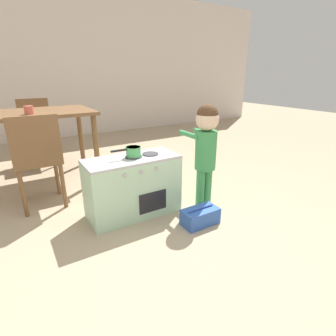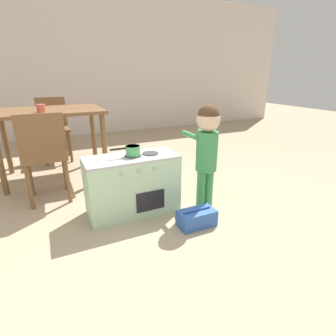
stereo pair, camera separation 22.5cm
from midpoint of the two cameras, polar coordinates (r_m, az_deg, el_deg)
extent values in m
plane|color=tan|center=(1.72, -1.48, -21.85)|extent=(16.00, 16.00, 0.00)
cube|color=beige|center=(5.32, -21.27, 20.35)|extent=(10.00, 0.06, 2.60)
cube|color=#B2DBB7|center=(2.24, -4.93, -3.94)|extent=(0.77, 0.34, 0.49)
cube|color=#B7BABC|center=(2.15, -5.12, 2.22)|extent=(0.77, 0.34, 0.02)
cylinder|color=#38383D|center=(2.16, -4.66, 2.64)|extent=(0.14, 0.14, 0.01)
cylinder|color=#38383D|center=(2.21, -0.95, 3.16)|extent=(0.14, 0.14, 0.01)
cube|color=black|center=(2.17, -0.83, -7.25)|extent=(0.24, 0.01, 0.17)
cylinder|color=#B2B2B7|center=(1.98, -6.91, -1.35)|extent=(0.03, 0.01, 0.03)
cylinder|color=#B2B2B7|center=(2.02, -3.32, -0.77)|extent=(0.03, 0.01, 0.03)
cylinder|color=#B2B2B7|center=(2.07, 0.12, -0.20)|extent=(0.03, 0.01, 0.03)
cylinder|color=#4CAD5B|center=(2.14, -4.69, 3.76)|extent=(0.12, 0.12, 0.08)
cylinder|color=#4CAD5B|center=(2.13, -4.72, 4.63)|extent=(0.12, 0.12, 0.01)
cylinder|color=black|center=(2.10, -7.86, 4.07)|extent=(0.13, 0.02, 0.02)
cylinder|color=#3D9351|center=(2.36, 9.89, -4.64)|extent=(0.08, 0.08, 0.36)
cylinder|color=#3D9351|center=(2.41, 11.51, -4.27)|extent=(0.08, 0.08, 0.36)
cylinder|color=#3D9351|center=(2.26, 11.26, 3.56)|extent=(0.18, 0.18, 0.34)
sphere|color=beige|center=(2.21, 11.73, 10.21)|extent=(0.20, 0.20, 0.20)
sphere|color=#4C331E|center=(2.20, 11.80, 11.09)|extent=(0.18, 0.18, 0.18)
cylinder|color=#3D9351|center=(2.29, 7.82, 7.02)|extent=(0.04, 0.27, 0.04)
cylinder|color=#3D9351|center=(2.39, 11.17, 7.33)|extent=(0.04, 0.27, 0.04)
cube|color=#335BB2|center=(2.14, 9.32, -10.80)|extent=(0.30, 0.16, 0.13)
cylinder|color=#335BB2|center=(2.10, 9.43, -9.02)|extent=(0.24, 0.02, 0.02)
cube|color=brown|center=(3.16, -22.69, 11.34)|extent=(1.13, 0.78, 0.03)
cylinder|color=brown|center=(2.98, -11.57, 4.40)|extent=(0.06, 0.06, 0.74)
cylinder|color=brown|center=(3.56, -30.31, 4.59)|extent=(0.06, 0.06, 0.74)
cylinder|color=brown|center=(3.61, -14.23, 6.89)|extent=(0.06, 0.06, 0.74)
cube|color=brown|center=(2.61, -23.06, 2.36)|extent=(0.38, 0.38, 0.03)
cube|color=brown|center=(2.39, -23.49, 6.09)|extent=(0.38, 0.02, 0.40)
cylinder|color=brown|center=(2.53, -25.72, -3.94)|extent=(0.04, 0.04, 0.42)
cylinder|color=brown|center=(2.54, -18.62, -2.87)|extent=(0.04, 0.04, 0.42)
cylinder|color=brown|center=(2.83, -25.84, -1.54)|extent=(0.04, 0.04, 0.42)
cylinder|color=brown|center=(2.84, -19.49, -0.60)|extent=(0.04, 0.04, 0.42)
cube|color=brown|center=(3.83, -21.95, 7.74)|extent=(0.38, 0.38, 0.03)
cube|color=brown|center=(3.97, -22.56, 11.18)|extent=(0.38, 0.02, 0.40)
cylinder|color=brown|center=(3.72, -23.73, 3.61)|extent=(0.04, 0.04, 0.42)
cylinder|color=brown|center=(3.74, -18.90, 4.31)|extent=(0.04, 0.04, 0.42)
cylinder|color=brown|center=(4.03, -23.96, 4.73)|extent=(0.04, 0.04, 0.42)
cylinder|color=brown|center=(4.05, -19.50, 5.37)|extent=(0.04, 0.04, 0.42)
cylinder|color=#D15B4C|center=(2.95, -23.96, 11.79)|extent=(0.08, 0.08, 0.08)
camera|label=1|loc=(0.11, -87.14, 1.04)|focal=28.00mm
camera|label=2|loc=(0.11, 92.86, -1.04)|focal=28.00mm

